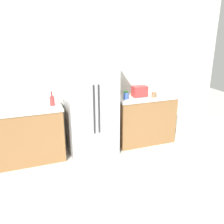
# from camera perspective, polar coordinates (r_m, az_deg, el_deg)

# --- Properties ---
(ground_plane) EXTENTS (10.88, 10.88, 0.00)m
(ground_plane) POSITION_cam_1_polar(r_m,az_deg,el_deg) (3.54, 3.07, -17.71)
(ground_plane) COLOR beige
(kitchen_back_panel) EXTENTS (5.44, 0.10, 3.01)m
(kitchen_back_panel) POSITION_cam_1_polar(r_m,az_deg,el_deg) (4.45, -5.12, 11.02)
(kitchen_back_panel) COLOR silver
(kitchen_back_panel) RESTS_ON ground_plane
(counter_left) EXTENTS (1.37, 0.60, 0.93)m
(counter_left) POSITION_cam_1_polar(r_m,az_deg,el_deg) (4.25, -20.71, -5.15)
(counter_left) COLOR olive
(counter_left) RESTS_ON ground_plane
(counter_right) EXTENTS (1.13, 0.60, 0.93)m
(counter_right) POSITION_cam_1_polar(r_m,az_deg,el_deg) (4.74, 7.49, -1.57)
(counter_right) COLOR olive
(counter_right) RESTS_ON ground_plane
(refrigerator) EXTENTS (0.82, 0.68, 1.80)m
(refrigerator) POSITION_cam_1_polar(r_m,az_deg,el_deg) (4.18, -5.01, 1.97)
(refrigerator) COLOR #B2B5BA
(refrigerator) RESTS_ON ground_plane
(toaster) EXTENTS (0.27, 0.18, 0.20)m
(toaster) POSITION_cam_1_polar(r_m,az_deg,el_deg) (4.51, 6.52, 4.86)
(toaster) COLOR red
(toaster) RESTS_ON counter_right
(rice_cooker) EXTENTS (0.23, 0.23, 0.27)m
(rice_cooker) POSITION_cam_1_polar(r_m,az_deg,el_deg) (4.72, 10.68, 5.65)
(rice_cooker) COLOR silver
(rice_cooker) RESTS_ON counter_right
(bottle_a) EXTENTS (0.08, 0.08, 0.23)m
(bottle_a) POSITION_cam_1_polar(r_m,az_deg,el_deg) (4.06, -13.93, 2.62)
(bottle_a) COLOR red
(bottle_a) RESTS_ON counter_left
(cup_a) EXTENTS (0.09, 0.09, 0.10)m
(cup_a) POSITION_cam_1_polar(r_m,az_deg,el_deg) (4.33, 3.34, 3.72)
(cup_a) COLOR blue
(cup_a) RESTS_ON counter_right
(cup_b) EXTENTS (0.09, 0.09, 0.10)m
(cup_b) POSITION_cam_1_polar(r_m,az_deg,el_deg) (4.49, 3.26, 4.29)
(cup_b) COLOR green
(cup_b) RESTS_ON counter_right
(cup_c) EXTENTS (0.09, 0.09, 0.09)m
(cup_c) POSITION_cam_1_polar(r_m,az_deg,el_deg) (4.52, 9.87, 4.03)
(cup_c) COLOR brown
(cup_c) RESTS_ON counter_right
(bowl_b) EXTENTS (0.14, 0.14, 0.06)m
(bowl_b) POSITION_cam_1_polar(r_m,az_deg,el_deg) (3.97, -17.02, 1.17)
(bowl_b) COLOR white
(bowl_b) RESTS_ON counter_left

